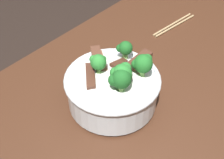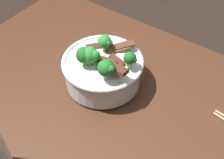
# 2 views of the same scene
# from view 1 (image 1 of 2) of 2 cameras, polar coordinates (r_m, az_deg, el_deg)

# --- Properties ---
(dining_table) EXTENTS (1.27, 0.85, 0.76)m
(dining_table) POSITION_cam_1_polar(r_m,az_deg,el_deg) (0.89, 11.64, -6.80)
(dining_table) COLOR #472819
(dining_table) RESTS_ON ground
(rice_bowl) EXTENTS (0.23, 0.23, 0.15)m
(rice_bowl) POSITION_cam_1_polar(r_m,az_deg,el_deg) (0.71, 0.22, -1.10)
(rice_bowl) COLOR silver
(rice_bowl) RESTS_ON dining_table
(chopsticks_pair) EXTENTS (0.20, 0.05, 0.01)m
(chopsticks_pair) POSITION_cam_1_polar(r_m,az_deg,el_deg) (1.06, 11.94, 10.35)
(chopsticks_pair) COLOR tan
(chopsticks_pair) RESTS_ON dining_table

